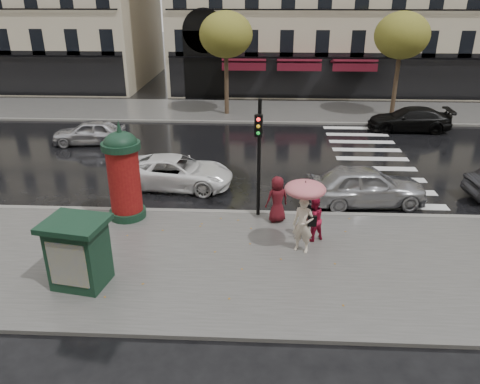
# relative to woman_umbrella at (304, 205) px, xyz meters

# --- Properties ---
(ground) EXTENTS (160.00, 160.00, 0.00)m
(ground) POSITION_rel_woman_umbrella_xyz_m (-1.76, -0.25, -1.75)
(ground) COLOR black
(ground) RESTS_ON ground
(near_sidewalk) EXTENTS (90.00, 7.00, 0.12)m
(near_sidewalk) POSITION_rel_woman_umbrella_xyz_m (-1.76, -0.75, -1.69)
(near_sidewalk) COLOR #474744
(near_sidewalk) RESTS_ON ground
(far_sidewalk) EXTENTS (90.00, 6.00, 0.12)m
(far_sidewalk) POSITION_rel_woman_umbrella_xyz_m (-1.76, 18.75, -1.69)
(far_sidewalk) COLOR #474744
(far_sidewalk) RESTS_ON ground
(near_kerb) EXTENTS (90.00, 0.25, 0.14)m
(near_kerb) POSITION_rel_woman_umbrella_xyz_m (-1.76, 2.75, -1.68)
(near_kerb) COLOR slate
(near_kerb) RESTS_ON ground
(far_kerb) EXTENTS (90.00, 0.25, 0.14)m
(far_kerb) POSITION_rel_woman_umbrella_xyz_m (-1.76, 15.75, -1.68)
(far_kerb) COLOR slate
(far_kerb) RESTS_ON ground
(zebra_crossing) EXTENTS (3.60, 11.75, 0.01)m
(zebra_crossing) POSITION_rel_woman_umbrella_xyz_m (4.24, 9.35, -1.75)
(zebra_crossing) COLOR silver
(zebra_crossing) RESTS_ON ground
(tree_far_left) EXTENTS (3.40, 3.40, 6.64)m
(tree_far_left) POSITION_rel_woman_umbrella_xyz_m (-3.76, 17.75, 3.41)
(tree_far_left) COLOR #38281C
(tree_far_left) RESTS_ON ground
(tree_far_right) EXTENTS (3.40, 3.40, 6.64)m
(tree_far_right) POSITION_rel_woman_umbrella_xyz_m (7.24, 17.75, 3.41)
(tree_far_right) COLOR #38281C
(tree_far_right) RESTS_ON ground
(woman_umbrella) EXTENTS (1.29, 1.29, 2.48)m
(woman_umbrella) POSITION_rel_woman_umbrella_xyz_m (0.00, 0.00, 0.00)
(woman_umbrella) COLOR beige
(woman_umbrella) RESTS_ON near_sidewalk
(woman_red) EXTENTS (0.95, 0.88, 1.56)m
(woman_red) POSITION_rel_woman_umbrella_xyz_m (0.40, 0.73, -0.86)
(woman_red) COLOR #A21332
(woman_red) RESTS_ON near_sidewalk
(man_burgundy) EXTENTS (0.98, 0.82, 1.72)m
(man_burgundy) POSITION_rel_woman_umbrella_xyz_m (-0.77, 2.07, -0.78)
(man_burgundy) COLOR #4F0F16
(man_burgundy) RESTS_ON near_sidewalk
(morris_column) EXTENTS (1.37, 1.37, 3.69)m
(morris_column) POSITION_rel_woman_umbrella_xyz_m (-6.30, 2.15, 0.13)
(morris_column) COLOR black
(morris_column) RESTS_ON near_sidewalk
(traffic_light) EXTENTS (0.30, 0.42, 4.39)m
(traffic_light) POSITION_rel_woman_umbrella_xyz_m (-1.46, 2.47, 1.02)
(traffic_light) COLOR black
(traffic_light) RESTS_ON near_sidewalk
(newsstand) EXTENTS (1.90, 1.68, 2.02)m
(newsstand) POSITION_rel_woman_umbrella_xyz_m (-6.46, -2.15, -0.60)
(newsstand) COLOR black
(newsstand) RESTS_ON near_sidewalk
(car_silver) EXTENTS (4.84, 2.33, 1.59)m
(car_silver) POSITION_rel_woman_umbrella_xyz_m (2.78, 3.95, -0.96)
(car_silver) COLOR #A7A8AC
(car_silver) RESTS_ON ground
(car_white) EXTENTS (5.07, 2.70, 1.35)m
(car_white) POSITION_rel_woman_umbrella_xyz_m (-5.02, 5.34, -1.08)
(car_white) COLOR white
(car_white) RESTS_ON ground
(car_black) EXTENTS (4.86, 2.10, 1.40)m
(car_black) POSITION_rel_woman_umbrella_xyz_m (7.45, 14.59, -1.06)
(car_black) COLOR black
(car_black) RESTS_ON ground
(car_far_silver) EXTENTS (4.07, 2.01, 1.34)m
(car_far_silver) POSITION_rel_woman_umbrella_xyz_m (-10.82, 11.09, -1.09)
(car_far_silver) COLOR #BAB9BE
(car_far_silver) RESTS_ON ground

